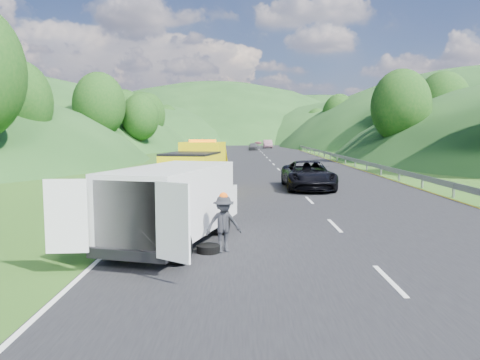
{
  "coord_description": "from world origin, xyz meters",
  "views": [
    {
      "loc": [
        -0.28,
        -18.0,
        3.3
      ],
      "look_at": [
        -0.3,
        1.01,
        1.3
      ],
      "focal_mm": 35.0,
      "sensor_mm": 36.0,
      "label": 1
    }
  ],
  "objects_px": {
    "worker": "(224,253)",
    "white_van": "(175,201)",
    "spare_tire": "(208,253)",
    "woman": "(182,209)",
    "passing_suv": "(308,189)",
    "tow_truck": "(197,166)",
    "child": "(174,217)",
    "suitcase": "(126,204)"
  },
  "relations": [
    {
      "from": "tow_truck",
      "to": "child",
      "type": "distance_m",
      "value": 8.21
    },
    {
      "from": "suitcase",
      "to": "spare_tire",
      "type": "relative_size",
      "value": 0.82
    },
    {
      "from": "worker",
      "to": "passing_suv",
      "type": "xyz_separation_m",
      "value": [
        4.29,
        13.92,
        0.0
      ]
    },
    {
      "from": "woman",
      "to": "passing_suv",
      "type": "distance_m",
      "value": 9.28
    },
    {
      "from": "child",
      "to": "worker",
      "type": "xyz_separation_m",
      "value": [
        2.13,
        -5.37,
        0.0
      ]
    },
    {
      "from": "tow_truck",
      "to": "white_van",
      "type": "height_order",
      "value": "tow_truck"
    },
    {
      "from": "suitcase",
      "to": "passing_suv",
      "type": "relative_size",
      "value": 0.09
    },
    {
      "from": "child",
      "to": "woman",
      "type": "bearing_deg",
      "value": 105.14
    },
    {
      "from": "passing_suv",
      "to": "child",
      "type": "bearing_deg",
      "value": -126.82
    },
    {
      "from": "tow_truck",
      "to": "worker",
      "type": "bearing_deg",
      "value": -72.1
    },
    {
      "from": "child",
      "to": "passing_suv",
      "type": "relative_size",
      "value": 0.16
    },
    {
      "from": "tow_truck",
      "to": "child",
      "type": "height_order",
      "value": "tow_truck"
    },
    {
      "from": "white_van",
      "to": "passing_suv",
      "type": "relative_size",
      "value": 1.21
    },
    {
      "from": "tow_truck",
      "to": "worker",
      "type": "relative_size",
      "value": 4.42
    },
    {
      "from": "tow_truck",
      "to": "white_van",
      "type": "relative_size",
      "value": 0.99
    },
    {
      "from": "woman",
      "to": "worker",
      "type": "distance_m",
      "value": 7.4
    },
    {
      "from": "passing_suv",
      "to": "tow_truck",
      "type": "bearing_deg",
      "value": -175.74
    },
    {
      "from": "woman",
      "to": "child",
      "type": "height_order",
      "value": "woman"
    },
    {
      "from": "woman",
      "to": "passing_suv",
      "type": "bearing_deg",
      "value": -53.07
    },
    {
      "from": "white_van",
      "to": "spare_tire",
      "type": "height_order",
      "value": "white_van"
    },
    {
      "from": "tow_truck",
      "to": "passing_suv",
      "type": "relative_size",
      "value": 1.2
    },
    {
      "from": "worker",
      "to": "white_van",
      "type": "bearing_deg",
      "value": 131.6
    },
    {
      "from": "woman",
      "to": "spare_tire",
      "type": "relative_size",
      "value": 2.37
    },
    {
      "from": "child",
      "to": "worker",
      "type": "distance_m",
      "value": 5.78
    },
    {
      "from": "child",
      "to": "spare_tire",
      "type": "height_order",
      "value": "child"
    },
    {
      "from": "suitcase",
      "to": "worker",
      "type": "bearing_deg",
      "value": -57.81
    },
    {
      "from": "child",
      "to": "spare_tire",
      "type": "distance_m",
      "value": 5.69
    },
    {
      "from": "suitcase",
      "to": "tow_truck",
      "type": "bearing_deg",
      "value": 69.67
    },
    {
      "from": "child",
      "to": "passing_suv",
      "type": "bearing_deg",
      "value": 71.67
    },
    {
      "from": "white_van",
      "to": "woman",
      "type": "xyz_separation_m",
      "value": [
        -0.6,
        6.32,
        -1.3
      ]
    },
    {
      "from": "suitcase",
      "to": "spare_tire",
      "type": "height_order",
      "value": "suitcase"
    },
    {
      "from": "tow_truck",
      "to": "passing_suv",
      "type": "bearing_deg",
      "value": 13.82
    },
    {
      "from": "worker",
      "to": "passing_suv",
      "type": "relative_size",
      "value": 0.27
    },
    {
      "from": "white_van",
      "to": "child",
      "type": "xyz_separation_m",
      "value": [
        -0.7,
        4.57,
        -1.3
      ]
    },
    {
      "from": "tow_truck",
      "to": "worker",
      "type": "height_order",
      "value": "tow_truck"
    },
    {
      "from": "worker",
      "to": "spare_tire",
      "type": "relative_size",
      "value": 2.43
    },
    {
      "from": "white_van",
      "to": "woman",
      "type": "distance_m",
      "value": 6.48
    },
    {
      "from": "woman",
      "to": "suitcase",
      "type": "height_order",
      "value": "woman"
    },
    {
      "from": "child",
      "to": "passing_suv",
      "type": "height_order",
      "value": "passing_suv"
    },
    {
      "from": "suitcase",
      "to": "spare_tire",
      "type": "bearing_deg",
      "value": -60.53
    },
    {
      "from": "woman",
      "to": "passing_suv",
      "type": "height_order",
      "value": "passing_suv"
    },
    {
      "from": "white_van",
      "to": "woman",
      "type": "relative_size",
      "value": 4.6
    }
  ]
}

